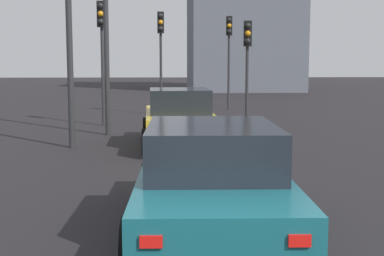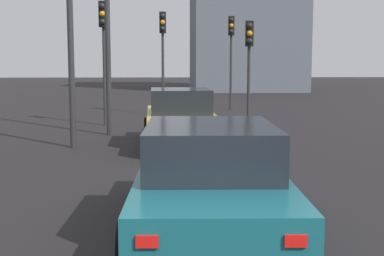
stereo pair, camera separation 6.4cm
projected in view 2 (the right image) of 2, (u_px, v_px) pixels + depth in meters
name	position (u px, v px, depth m)	size (l,w,h in m)	color
car_yellow_lead	(180.00, 119.00, 14.19)	(4.46, 2.07, 1.55)	gold
car_teal_second	(209.00, 180.00, 6.88)	(4.77, 2.13, 1.47)	#19606B
traffic_light_near_left	(103.00, 37.00, 18.60)	(0.32, 0.29, 4.39)	#2D2D30
traffic_light_near_right	(231.00, 43.00, 25.09)	(0.32, 0.29, 4.43)	#2D2D30
traffic_light_far_left	(163.00, 41.00, 22.59)	(0.32, 0.29, 4.40)	#2D2D30
traffic_light_far_right	(249.00, 50.00, 18.87)	(0.32, 0.29, 3.72)	#2D2D30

